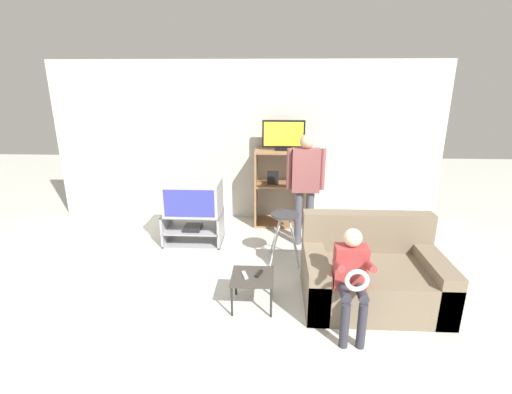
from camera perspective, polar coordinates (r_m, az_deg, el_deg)
The scene contains 13 objects.
ground_plane at distance 3.31m, azimuth -6.78°, elevation -26.54°, with size 18.00×18.00×0.00m, color beige.
wall_back at distance 6.20m, azimuth -1.52°, elevation 8.39°, with size 6.40×0.06×2.60m.
tv_stand at distance 5.54m, azimuth -9.56°, elevation -4.54°, with size 0.83×0.57×0.46m.
television_main at distance 5.36m, azimuth -9.59°, elevation -0.00°, with size 0.77×0.59×0.46m.
media_shelf at distance 6.02m, azimuth 4.05°, elevation 1.53°, with size 0.89×0.50×1.24m.
television_flat at distance 5.85m, azimuth 4.25°, elevation 9.35°, with size 0.66×0.20×0.46m.
folding_stool at distance 4.78m, azimuth 4.47°, elevation -3.97°, with size 0.40×0.41×0.67m.
snack_table at distance 3.95m, azimuth -0.54°, elevation -12.55°, with size 0.44×0.44×0.35m.
remote_control_black at distance 3.96m, azimuth 0.45°, elevation -11.70°, with size 0.04×0.14×0.02m, color black.
remote_control_white at distance 3.93m, azimuth -1.74°, elevation -11.90°, with size 0.04×0.14×0.02m, color silver.
couch at distance 4.25m, azimuth 17.29°, elevation -11.42°, with size 1.44×0.97×0.88m.
person_standing_adult at distance 5.19m, azimuth 7.61°, elevation 2.66°, with size 0.53×0.20×1.60m.
person_seated_child at distance 3.55m, azimuth 14.50°, elevation -11.47°, with size 0.33×0.43×1.02m.
Camera 1 is at (0.47, -2.33, 2.30)m, focal length 26.00 mm.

